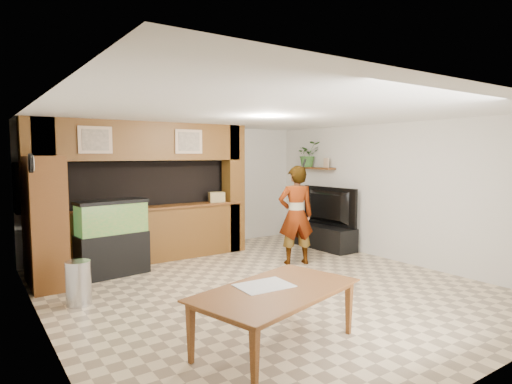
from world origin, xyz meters
TOP-DOWN VIEW (x-y plane):
  - floor at (0.00, 0.00)m, footprint 6.50×6.50m
  - ceiling at (0.00, 0.00)m, footprint 6.50×6.50m
  - wall_back at (0.00, 3.25)m, footprint 6.00×0.00m
  - wall_left at (-3.00, 0.00)m, footprint 0.00×6.50m
  - wall_right at (3.00, 0.00)m, footprint 0.00×6.50m
  - partition at (-0.95, 2.64)m, footprint 4.20×0.99m
  - wall_clock at (-2.97, 1.00)m, footprint 0.05×0.25m
  - wall_shelf at (2.85, 1.95)m, footprint 0.25×0.90m
  - pantry_cabinet at (-2.70, 1.85)m, footprint 0.50×0.81m
  - trash_can at (-2.49, 0.80)m, footprint 0.33×0.33m
  - aquarium at (-1.70, 1.95)m, footprint 1.14×0.43m
  - tv_stand at (2.65, 1.49)m, footprint 0.53×1.45m
  - television at (2.65, 1.49)m, footprint 0.28×1.45m
  - photo_frame at (2.85, 1.68)m, footprint 0.05×0.16m
  - potted_plant at (2.82, 2.24)m, footprint 0.61×0.56m
  - person at (1.30, 0.83)m, footprint 0.78×0.65m
  - microphone at (1.35, 0.67)m, footprint 0.04×0.10m
  - dining_table at (-1.08, -1.73)m, footprint 1.98×1.41m
  - newspaper_a at (-1.13, -1.55)m, footprint 0.59×0.44m
  - counter_box at (0.55, 2.45)m, footprint 0.35×0.27m

SIDE VIEW (x-z plane):
  - floor at x=0.00m, z-range 0.00..0.00m
  - tv_stand at x=2.65m, z-range 0.00..0.48m
  - trash_can at x=-2.49m, z-range 0.00..0.60m
  - dining_table at x=-1.08m, z-range 0.00..0.63m
  - aquarium at x=-1.70m, z-range -0.01..1.25m
  - newspaper_a at x=-1.13m, z-range 0.63..0.64m
  - television at x=2.65m, z-range 0.48..1.31m
  - person at x=1.30m, z-range 0.00..1.81m
  - pantry_cabinet at x=-2.70m, z-range 0.00..1.99m
  - counter_box at x=0.55m, z-range 1.04..1.24m
  - wall_back at x=0.00m, z-range -1.70..4.30m
  - wall_left at x=-3.00m, z-range -1.95..4.55m
  - wall_right at x=3.00m, z-range -1.95..4.55m
  - partition at x=-0.95m, z-range 0.01..2.61m
  - wall_shelf at x=2.85m, z-range 1.68..1.72m
  - photo_frame at x=2.85m, z-range 1.72..1.93m
  - microphone at x=1.35m, z-range 1.77..1.94m
  - wall_clock at x=-2.97m, z-range 1.77..2.02m
  - potted_plant at x=2.82m, z-range 1.72..2.30m
  - ceiling at x=0.00m, z-range 2.60..2.60m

